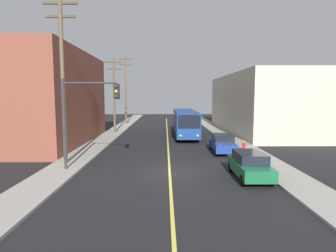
# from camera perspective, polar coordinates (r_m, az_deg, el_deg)

# --- Properties ---
(ground_plane) EXTENTS (120.00, 120.00, 0.00)m
(ground_plane) POSITION_cam_1_polar(r_m,az_deg,el_deg) (18.69, 0.34, -9.43)
(ground_plane) COLOR black
(sidewalk_left) EXTENTS (2.50, 90.00, 0.15)m
(sidewalk_left) POSITION_cam_1_polar(r_m,az_deg,el_deg) (29.27, -14.37, -3.79)
(sidewalk_left) COLOR gray
(sidewalk_left) RESTS_ON ground
(sidewalk_right) EXTENTS (2.50, 90.00, 0.15)m
(sidewalk_right) POSITION_cam_1_polar(r_m,az_deg,el_deg) (29.42, 14.30, -3.74)
(sidewalk_right) COLOR gray
(sidewalk_right) RESTS_ON ground
(lane_stripe_center) EXTENTS (0.16, 60.00, 0.01)m
(lane_stripe_center) POSITION_cam_1_polar(r_m,az_deg,el_deg) (33.38, -0.09, -2.51)
(lane_stripe_center) COLOR #D8CC4C
(lane_stripe_center) RESTS_ON ground
(building_left_brick) EXTENTS (10.00, 17.20, 9.56)m
(building_left_brick) POSITION_cam_1_polar(r_m,az_deg,el_deg) (32.41, -24.74, 5.15)
(building_left_brick) COLOR brown
(building_left_brick) RESTS_ON ground
(building_right_warehouse) EXTENTS (12.00, 24.81, 7.98)m
(building_right_warehouse) POSITION_cam_1_polar(r_m,az_deg,el_deg) (42.67, 19.74, 4.38)
(building_right_warehouse) COLOR beige
(building_right_warehouse) RESTS_ON ground
(city_bus) EXTENTS (2.57, 12.16, 3.20)m
(city_bus) POSITION_cam_1_polar(r_m,az_deg,el_deg) (35.06, 3.48, 0.87)
(city_bus) COLOR navy
(city_bus) RESTS_ON ground
(parked_car_green) EXTENTS (1.84, 4.41, 1.62)m
(parked_car_green) POSITION_cam_1_polar(r_m,az_deg,el_deg) (17.93, 16.25, -7.56)
(parked_car_green) COLOR #196038
(parked_car_green) RESTS_ON ground
(parked_car_blue) EXTENTS (1.93, 4.45, 1.62)m
(parked_car_blue) POSITION_cam_1_polar(r_m,az_deg,el_deg) (25.34, 11.03, -3.47)
(parked_car_blue) COLOR navy
(parked_car_blue) RESTS_ON ground
(utility_pole_near) EXTENTS (2.40, 0.28, 11.84)m
(utility_pole_near) POSITION_cam_1_polar(r_m,az_deg,el_deg) (21.55, -20.64, 9.97)
(utility_pole_near) COLOR brown
(utility_pole_near) RESTS_ON sidewalk_left
(utility_pole_mid) EXTENTS (2.40, 0.28, 9.90)m
(utility_pole_mid) POSITION_cam_1_polar(r_m,az_deg,el_deg) (38.16, -10.88, 6.88)
(utility_pole_mid) COLOR brown
(utility_pole_mid) RESTS_ON sidewalk_left
(utility_pole_far) EXTENTS (2.40, 0.28, 11.75)m
(utility_pole_far) POSITION_cam_1_polar(r_m,az_deg,el_deg) (49.70, -8.60, 7.82)
(utility_pole_far) COLOR brown
(utility_pole_far) RESTS_ON sidewalk_left
(traffic_signal_left_corner) EXTENTS (3.75, 0.48, 6.00)m
(traffic_signal_left_corner) POSITION_cam_1_polar(r_m,az_deg,el_deg) (19.14, -16.13, 3.77)
(traffic_signal_left_corner) COLOR #2D2D33
(traffic_signal_left_corner) RESTS_ON sidewalk_left
(fire_hydrant) EXTENTS (0.44, 0.26, 0.84)m
(fire_hydrant) POSITION_cam_1_polar(r_m,az_deg,el_deg) (26.33, 15.19, -3.78)
(fire_hydrant) COLOR red
(fire_hydrant) RESTS_ON sidewalk_right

